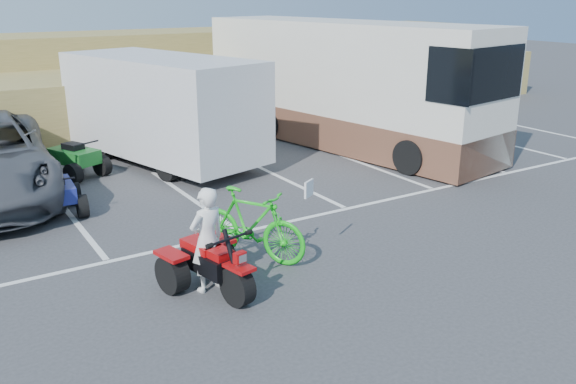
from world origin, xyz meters
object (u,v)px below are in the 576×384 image
quad_atv_blue (59,213)px  cargo_trailer (162,106)px  green_dirt_bike (251,224)px  rv_motorhome (344,93)px  red_trike_atv (215,292)px  quad_atv_green (76,176)px  rider (207,240)px

quad_atv_blue → cargo_trailer: bearing=43.3°
cargo_trailer → green_dirt_bike: bearing=-113.7°
quad_atv_blue → rv_motorhome: bearing=17.0°
cargo_trailer → rv_motorhome: (5.71, -0.83, 0.02)m
red_trike_atv → green_dirt_bike: bearing=24.8°
rv_motorhome → quad_atv_blue: 9.65m
quad_atv_green → green_dirt_bike: bearing=-103.1°
cargo_trailer → rv_motorhome: size_ratio=0.63×
red_trike_atv → quad_atv_blue: (-1.33, 5.20, 0.00)m
rider → rv_motorhome: rv_motorhome is taller
quad_atv_blue → quad_atv_green: quad_atv_green is taller
rider → quad_atv_blue: size_ratio=1.20×
cargo_trailer → quad_atv_blue: 4.86m
rv_motorhome → rider: bearing=-148.2°
rider → quad_atv_green: 7.82m
rv_motorhome → quad_atv_green: (-8.27, 0.67, -1.63)m
cargo_trailer → quad_atv_green: size_ratio=4.42×
rider → red_trike_atv: bearing=90.0°
green_dirt_bike → quad_atv_blue: size_ratio=1.52×
rider → green_dirt_bike: bearing=-160.9°
rider → rv_motorhome: bearing=-150.7°
rv_motorhome → quad_atv_green: 8.45m
green_dirt_bike → cargo_trailer: 7.35m
red_trike_atv → quad_atv_blue: 5.36m
green_dirt_bike → quad_atv_blue: (-2.47, 4.33, -0.66)m
red_trike_atv → rv_motorhome: bearing=30.0°
quad_atv_blue → quad_atv_green: 2.90m
rv_motorhome → green_dirt_bike: bearing=-146.7°
green_dirt_bike → cargo_trailer: (1.11, 7.20, 0.95)m
rider → quad_atv_green: (-0.27, 7.77, -0.88)m
green_dirt_bike → quad_atv_blue: 5.03m
red_trike_atv → rv_motorhome: size_ratio=0.16×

